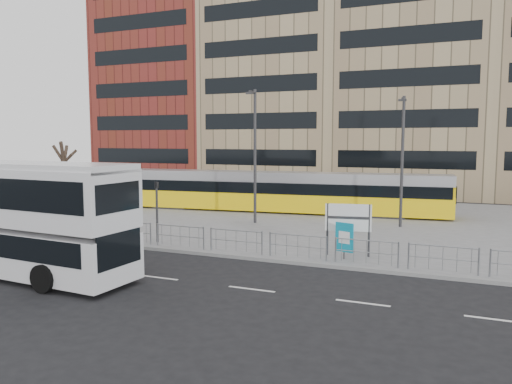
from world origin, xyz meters
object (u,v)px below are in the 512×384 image
at_px(tram, 273,192).
at_px(double_decker_bus, 10,214).
at_px(station_sign, 348,220).
at_px(pedestrian, 351,218).
at_px(lamp_post_east, 402,156).
at_px(lamp_post_west, 255,151).
at_px(bare_tree, 63,140).
at_px(ad_panel, 344,238).
at_px(traffic_light_west, 157,204).

bearing_deg(tram, double_decker_bus, -107.55).
relative_size(double_decker_bus, tram, 0.46).
relative_size(tram, station_sign, 10.48).
bearing_deg(pedestrian, lamp_post_east, -31.03).
height_order(double_decker_bus, station_sign, double_decker_bus).
distance_m(double_decker_bus, pedestrian, 17.48).
relative_size(pedestrian, lamp_post_west, 0.19).
xyz_separation_m(tram, bare_tree, (-13.35, -6.41, 3.74)).
bearing_deg(tram, ad_panel, -62.93).
height_order(double_decker_bus, ad_panel, double_decker_bus).
height_order(station_sign, pedestrian, station_sign).
bearing_deg(traffic_light_west, bare_tree, 146.98).
height_order(pedestrian, bare_tree, bare_tree).
height_order(double_decker_bus, tram, double_decker_bus).
height_order(lamp_post_west, bare_tree, lamp_post_west).
height_order(station_sign, lamp_post_east, lamp_post_east).
xyz_separation_m(traffic_light_west, bare_tree, (-11.68, 5.97, 3.22)).
bearing_deg(station_sign, pedestrian, 90.36).
distance_m(double_decker_bus, tram, 19.71).
height_order(tram, lamp_post_west, lamp_post_west).
relative_size(station_sign, pedestrian, 1.48).
distance_m(ad_panel, lamp_post_west, 10.96).
relative_size(double_decker_bus, traffic_light_west, 3.68).
relative_size(lamp_post_east, bare_tree, 1.06).
height_order(traffic_light_west, lamp_post_west, lamp_post_west).
xyz_separation_m(ad_panel, lamp_post_east, (1.33, 9.32, 3.31)).
xyz_separation_m(tram, lamp_post_west, (0.70, -5.07, 3.07)).
xyz_separation_m(tram, pedestrian, (6.90, -5.70, -0.66)).
xyz_separation_m(double_decker_bus, pedestrian, (10.91, 13.58, -1.49)).
xyz_separation_m(lamp_post_east, bare_tree, (-22.71, -3.33, 0.94)).
xyz_separation_m(lamp_post_west, bare_tree, (-14.05, -1.34, 0.67)).
distance_m(double_decker_bus, station_sign, 14.23).
distance_m(tram, ad_panel, 14.78).
relative_size(station_sign, lamp_post_east, 0.30).
bearing_deg(lamp_post_east, double_decker_bus, -129.51).
distance_m(station_sign, lamp_post_west, 10.30).
xyz_separation_m(pedestrian, traffic_light_west, (-8.57, -6.68, 1.18)).
bearing_deg(bare_tree, tram, 25.65).
bearing_deg(bare_tree, double_decker_bus, -54.00).
relative_size(pedestrian, traffic_light_west, 0.52).
distance_m(ad_panel, traffic_light_west, 9.74).
distance_m(traffic_light_west, lamp_post_west, 8.10).
relative_size(traffic_light_west, lamp_post_east, 0.40).
xyz_separation_m(station_sign, pedestrian, (-1.13, 6.00, -0.84)).
xyz_separation_m(double_decker_bus, lamp_post_east, (13.36, 16.20, 1.97)).
relative_size(traffic_light_west, bare_tree, 0.42).
distance_m(traffic_light_west, bare_tree, 13.51).
relative_size(station_sign, ad_panel, 1.46).
bearing_deg(lamp_post_west, bare_tree, -174.54).
bearing_deg(tram, lamp_post_east, -24.07).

